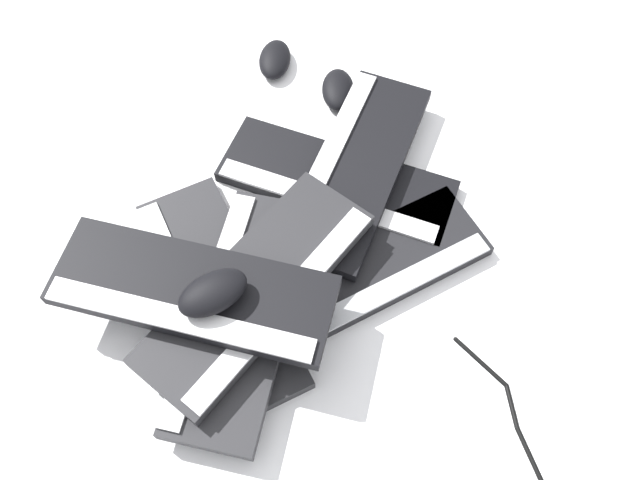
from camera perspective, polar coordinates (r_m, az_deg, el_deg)
name	(u,v)px	position (r m, az deg, el deg)	size (l,w,h in m)	color
ground_plane	(348,243)	(1.13, 2.59, -0.24)	(3.20, 3.20, 0.00)	white
keyboard_0	(366,272)	(1.09, 4.19, -2.90)	(0.41, 0.43, 0.03)	black
keyboard_1	(336,182)	(1.18, 1.50, 5.32)	(0.44, 0.16, 0.03)	black
keyboard_2	(218,292)	(1.08, -9.33, -4.71)	(0.42, 0.41, 0.03)	#232326
keyboard_3	(242,312)	(1.03, -7.10, -6.54)	(0.20, 0.45, 0.03)	#232326
keyboard_4	(258,288)	(1.01, -5.66, -4.38)	(0.28, 0.46, 0.03)	#232326
keyboard_5	(193,291)	(0.99, -11.55, -4.63)	(0.45, 0.19, 0.03)	black
keyboard_6	(357,166)	(1.17, 3.36, 6.75)	(0.17, 0.45, 0.03)	black
mouse_0	(275,59)	(1.38, -4.15, 16.14)	(0.11, 0.07, 0.04)	black
mouse_1	(338,90)	(1.32, 1.66, 13.58)	(0.11, 0.07, 0.04)	black
mouse_2	(213,293)	(0.94, -9.77, -4.77)	(0.11, 0.07, 0.04)	black
mouse_3	(109,275)	(1.14, -18.76, -3.02)	(0.11, 0.07, 0.04)	black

